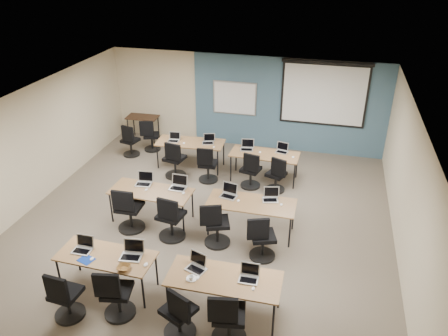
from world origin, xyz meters
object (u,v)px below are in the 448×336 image
(training_table_back_left, at_px, (190,144))
(laptop_6, at_px, (229,193))
(task_chair_9, at_px, (207,167))
(task_chair_3, at_px, (228,321))
(training_table_front_right, at_px, (224,280))
(training_table_back_right, at_px, (265,155))
(task_chair_8, at_px, (175,162))
(spare_chair_b, at_px, (130,143))
(training_table_front_left, at_px, (106,257))
(task_chair_0, at_px, (65,299))
(task_chair_5, at_px, (171,221))
(task_chair_1, at_px, (116,297))
(laptop_8, at_px, (174,139))
(laptop_0, at_px, (83,247))
(laptop_3, at_px, (249,276))
(whiteboard, at_px, (235,98))
(laptop_4, at_px, (144,181))
(task_chair_10, at_px, (251,173))
(laptop_10, at_px, (247,147))
(utility_table, at_px, (143,119))
(laptop_2, at_px, (197,265))
(task_chair_2, at_px, (179,317))
(laptop_7, at_px, (271,197))
(laptop_9, at_px, (208,141))
(task_chair_11, at_px, (276,177))
(task_chair_7, at_px, (262,241))
(projector_screen, at_px, (324,90))
(spare_chair_a, at_px, (151,138))
(laptop_5, at_px, (178,185))
(laptop_11, at_px, (282,150))
(task_chair_4, at_px, (129,213))
(training_table_mid_right, at_px, (251,204))
(laptop_1, at_px, (132,253))
(task_chair_6, at_px, (216,227))
(training_table_mid_left, at_px, (151,193))

(training_table_back_left, distance_m, laptop_6, 2.94)
(task_chair_9, bearing_deg, task_chair_3, -74.58)
(training_table_front_right, height_order, training_table_back_right, same)
(task_chair_8, bearing_deg, spare_chair_b, 163.38)
(training_table_back_left, bearing_deg, training_table_front_left, -92.80)
(training_table_front_right, bearing_deg, task_chair_0, -163.74)
(training_table_back_left, height_order, task_chair_5, task_chair_5)
(training_table_back_right, xyz_separation_m, task_chair_1, (-1.52, -5.19, -0.27))
(laptop_8, bearing_deg, task_chair_1, -86.53)
(laptop_0, bearing_deg, laptop_3, -0.37)
(whiteboard, xyz_separation_m, laptop_8, (-1.25, -1.77, -0.66))
(laptop_4, distance_m, task_chair_10, 2.69)
(whiteboard, height_order, laptop_3, whiteboard)
(laptop_3, bearing_deg, laptop_10, 101.26)
(utility_table, height_order, spare_chair_b, spare_chair_b)
(laptop_2, distance_m, task_chair_8, 4.53)
(task_chair_2, height_order, laptop_7, task_chair_2)
(task_chair_2, xyz_separation_m, task_chair_9, (-0.98, 4.86, -0.01))
(training_table_front_left, bearing_deg, task_chair_0, -111.40)
(laptop_4, xyz_separation_m, laptop_9, (0.75, 2.47, -0.01))
(training_table_front_right, distance_m, task_chair_11, 4.15)
(task_chair_0, distance_m, task_chair_7, 3.60)
(whiteboard, xyz_separation_m, laptop_10, (0.76, -1.80, -0.66))
(projector_screen, relative_size, spare_chair_a, 2.49)
(training_table_back_left, distance_m, laptop_10, 1.56)
(laptop_5, distance_m, laptop_10, 2.53)
(laptop_0, bearing_deg, task_chair_9, 75.73)
(training_table_front_right, bearing_deg, laptop_9, 107.91)
(task_chair_1, height_order, utility_table, task_chair_1)
(task_chair_1, distance_m, laptop_4, 3.14)
(laptop_0, relative_size, spare_chair_a, 0.33)
(task_chair_5, bearing_deg, laptop_11, 69.18)
(task_chair_4, xyz_separation_m, task_chair_9, (0.99, 2.45, -0.03))
(training_table_mid_right, distance_m, laptop_8, 3.65)
(whiteboard, xyz_separation_m, training_table_back_right, (1.24, -1.96, -0.77))
(training_table_front_left, bearing_deg, laptop_0, 176.35)
(laptop_1, height_order, task_chair_6, task_chair_6)
(training_table_mid_left, bearing_deg, training_table_front_right, -43.45)
(task_chair_3, height_order, utility_table, task_chair_3)
(training_table_back_right, height_order, utility_table, utility_table)
(training_table_front_left, distance_m, training_table_front_right, 2.10)
(training_table_back_left, relative_size, spare_chair_b, 1.87)
(training_table_front_left, relative_size, laptop_10, 5.13)
(task_chair_5, distance_m, task_chair_9, 2.52)
(task_chair_0, bearing_deg, projector_screen, 68.52)
(laptop_0, distance_m, spare_chair_b, 5.26)
(projector_screen, relative_size, laptop_2, 7.48)
(whiteboard, bearing_deg, laptop_11, -46.44)
(task_chair_11, bearing_deg, training_table_mid_left, -121.46)
(training_table_front_right, relative_size, laptop_9, 6.01)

